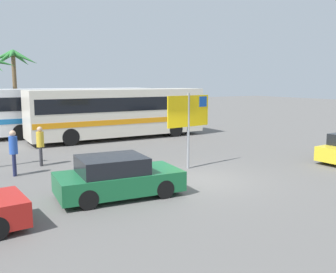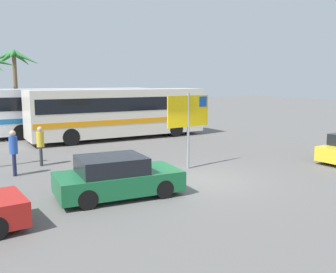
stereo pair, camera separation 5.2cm
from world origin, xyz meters
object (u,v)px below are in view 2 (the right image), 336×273
car_green (117,177)px  ferry_sign (189,114)px  bus_rear_coach (71,109)px  pedestrian_crossing_lot (40,143)px  bus_front_coach (119,111)px  pedestrian_by_bus (14,149)px

car_green → ferry_sign: bearing=31.4°
bus_rear_coach → car_green: (-2.80, -15.02, -1.15)m
car_green → pedestrian_crossing_lot: bearing=106.0°
pedestrian_crossing_lot → bus_rear_coach: bearing=75.6°
car_green → pedestrian_crossing_lot: size_ratio=2.36×
bus_front_coach → bus_rear_coach: same height
bus_front_coach → car_green: bus_front_coach is taller
pedestrian_crossing_lot → ferry_sign: bearing=-25.9°
ferry_sign → car_green: bearing=-161.1°
car_green → bus_front_coach: bearing=71.3°
car_green → bus_rear_coach: bearing=84.1°
bus_rear_coach → pedestrian_by_bus: bus_rear_coach is taller
pedestrian_crossing_lot → pedestrian_by_bus: bearing=-125.7°
ferry_sign → pedestrian_crossing_lot: 6.62m
ferry_sign → pedestrian_crossing_lot: size_ratio=1.85×
bus_rear_coach → car_green: bus_rear_coach is taller
ferry_sign → pedestrian_by_bus: 7.14m
bus_front_coach → bus_rear_coach: bearing=120.8°
bus_front_coach → car_green: bearing=-113.4°
car_green → pedestrian_by_bus: bearing=123.1°
bus_rear_coach → ferry_sign: ferry_sign is taller
bus_rear_coach → car_green: 15.33m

